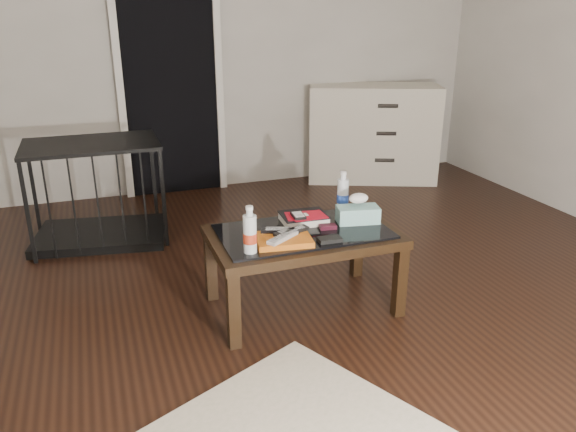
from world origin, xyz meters
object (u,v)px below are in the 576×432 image
Objects in this scene: coffee_table at (303,241)px; water_bottle_right at (343,191)px; textbook at (304,218)px; water_bottle_left at (250,229)px; dresser at (373,133)px; pet_crate at (99,209)px; tissue_box at (358,214)px.

water_bottle_right is at bearing 33.07° from coffee_table.
water_bottle_left reaches higher than textbook.
dresser reaches higher than water_bottle_right.
pet_crate reaches higher than water_bottle_right.
pet_crate is 3.96× the size of textbook.
dresser is 5.46× the size of water_bottle_right.
dresser is at bearing 25.27° from pet_crate.
pet_crate is at bearing -142.40° from dresser.
water_bottle_left and water_bottle_right have the same top height.
tissue_box is (1.36, -1.39, 0.28)m from pet_crate.
textbook is 1.05× the size of water_bottle_left.
water_bottle_left is at bearing -56.84° from pet_crate.
coffee_table is at bearing 26.98° from water_bottle_left.
dresser is 1.31× the size of pet_crate.
pet_crate is (-1.03, 1.40, -0.17)m from coffee_table.
coffee_table is at bearing -166.48° from tissue_box.
tissue_box is at bearing 15.79° from water_bottle_left.
coffee_table is at bearing -109.50° from textbook.
tissue_box is (0.33, 0.02, 0.11)m from coffee_table.
pet_crate is at bearing 132.58° from textbook.
tissue_box is at bearing -97.47° from dresser.
coffee_table is 0.35m from tissue_box.
water_bottle_left is 0.70m from tissue_box.
water_bottle_right is 1.03× the size of tissue_box.
textbook is (1.07, -1.29, 0.25)m from pet_crate.
textbook is 1.09× the size of tissue_box.
water_bottle_right is at bearing 101.46° from tissue_box.
dresser is 5.20× the size of textbook.
coffee_table is 4.00× the size of textbook.
water_bottle_left is at bearing -153.37° from tissue_box.
pet_crate reaches higher than water_bottle_left.
textbook is 0.31m from water_bottle_right.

